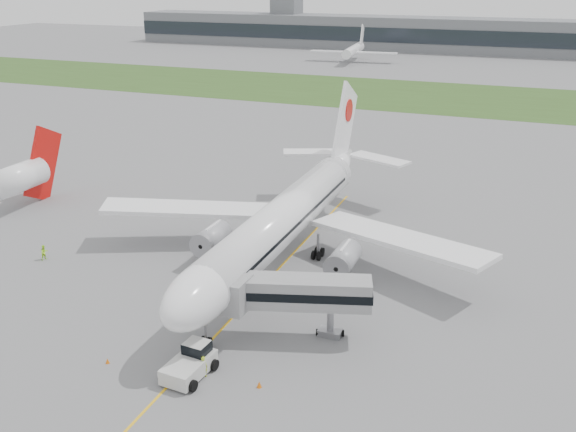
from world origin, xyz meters
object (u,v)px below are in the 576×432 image
at_px(airliner, 286,216).
at_px(neighbor_aircraft, 22,176).
at_px(ground_crew_near, 204,366).
at_px(jet_bridge, 292,293).
at_px(pushback_tug, 191,362).

bearing_deg(airliner, neighbor_aircraft, 175.16).
relative_size(ground_crew_near, neighbor_aircraft, 0.13).
bearing_deg(airliner, ground_crew_near, -85.07).
relative_size(jet_bridge, ground_crew_near, 6.96).
bearing_deg(jet_bridge, airliner, 95.91).
xyz_separation_m(pushback_tug, neighbor_aircraft, (-43.19, 27.77, 3.47)).
height_order(ground_crew_near, neighbor_aircraft, neighbor_aircraft).
xyz_separation_m(ground_crew_near, neighbor_aircraft, (-44.34, 27.68, 3.68)).
bearing_deg(jet_bridge, ground_crew_near, -136.68).
bearing_deg(neighbor_aircraft, jet_bridge, -21.99).
bearing_deg(jet_bridge, neighbor_aircraft, 141.11).
distance_m(airliner, ground_crew_near, 24.65).
bearing_deg(airliner, pushback_tug, -87.80).
height_order(pushback_tug, jet_bridge, jet_bridge).
height_order(airliner, pushback_tug, airliner).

